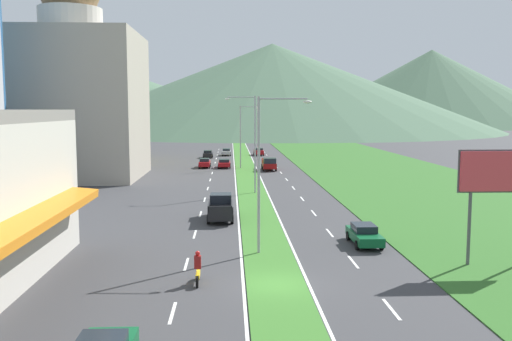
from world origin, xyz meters
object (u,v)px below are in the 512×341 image
at_px(car_3, 226,152).
at_px(motorcycle_rider, 198,270).
at_px(car_6, 364,234).
at_px(car_4, 259,151).
at_px(pickup_truck_1, 269,164).
at_px(billboard_roadside, 499,178).
at_px(car_1, 208,154).
at_px(car_2, 224,163).
at_px(street_lamp_far, 243,133).
at_px(car_5, 205,163).
at_px(street_lamp_mid, 252,138).
at_px(street_lamp_near, 264,164).
at_px(pickup_truck_0, 221,208).

height_order(car_3, motorcycle_rider, motorcycle_rider).
height_order(car_3, car_6, car_3).
relative_size(car_4, pickup_truck_1, 0.88).
bearing_deg(motorcycle_rider, car_3, -0.66).
bearing_deg(pickup_truck_1, billboard_roadside, 10.56).
height_order(car_1, car_2, car_1).
bearing_deg(car_4, car_6, 2.56).
distance_m(street_lamp_far, car_5, 8.00).
height_order(street_lamp_mid, pickup_truck_1, street_lamp_mid).
distance_m(car_5, motorcycle_rider, 60.38).
height_order(street_lamp_near, billboard_roadside, street_lamp_near).
height_order(street_lamp_near, car_1, street_lamp_near).
relative_size(car_3, motorcycle_rider, 2.14).
distance_m(street_lamp_mid, motorcycle_rider, 33.14).
relative_size(street_lamp_far, pickup_truck_1, 1.84).
height_order(street_lamp_mid, car_6, street_lamp_mid).
distance_m(street_lamp_far, car_1, 21.51).
xyz_separation_m(street_lamp_near, car_1, (-6.54, 72.63, -5.08)).
distance_m(billboard_roadside, car_2, 59.79).
relative_size(street_lamp_near, street_lamp_far, 1.02).
bearing_deg(car_5, car_6, -165.62).
bearing_deg(billboard_roadside, car_4, 97.02).
bearing_deg(car_3, car_6, -172.46).
height_order(street_lamp_mid, car_4, street_lamp_mid).
height_order(billboard_roadside, car_1, billboard_roadside).
distance_m(car_2, car_4, 25.35).
distance_m(car_2, pickup_truck_0, 42.28).
height_order(car_5, pickup_truck_1, pickup_truck_1).
bearing_deg(street_lamp_far, motorcycle_rider, -93.63).
height_order(street_lamp_far, car_4, street_lamp_far).
xyz_separation_m(street_lamp_near, street_lamp_mid, (0.23, 26.33, 0.35)).
bearing_deg(pickup_truck_1, street_lamp_mid, -8.62).
distance_m(car_5, pickup_truck_0, 42.83).
relative_size(car_1, motorcycle_rider, 2.08).
xyz_separation_m(street_lamp_near, pickup_truck_0, (-3.03, 11.53, -4.85)).
relative_size(street_lamp_far, pickup_truck_0, 1.84).
relative_size(billboard_roadside, car_1, 1.68).
relative_size(street_lamp_far, car_1, 2.39).
bearing_deg(car_5, billboard_roadside, -160.83).
height_order(street_lamp_mid, billboard_roadside, street_lamp_mid).
bearing_deg(pickup_truck_1, motorcycle_rider, -7.89).
relative_size(car_5, pickup_truck_1, 0.82).
height_order(car_2, motorcycle_rider, motorcycle_rider).
bearing_deg(car_1, car_5, -179.36).
bearing_deg(car_1, car_6, -169.10).
relative_size(car_1, pickup_truck_0, 0.77).
relative_size(street_lamp_far, car_6, 2.21).
bearing_deg(car_2, pickup_truck_1, -120.14).
xyz_separation_m(car_2, pickup_truck_0, (0.14, -42.28, 0.26)).
xyz_separation_m(street_lamp_mid, pickup_truck_0, (-3.26, -14.79, -5.20)).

